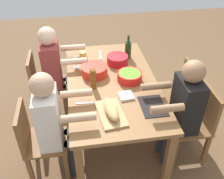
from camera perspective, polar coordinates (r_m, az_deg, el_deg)
ground_plane at (r=3.26m, az=-0.00°, el=-8.94°), size 8.00×8.00×0.00m
dining_table at (r=2.83m, az=-0.00°, el=0.44°), size 1.72×0.95×0.74m
chair_far_right at (r=3.33m, az=-15.01°, el=1.47°), size 0.40×0.40×0.85m
diner_far_right at (r=3.19m, az=-12.34°, el=4.95°), size 0.41×0.53×1.20m
chair_near_left at (r=2.81m, az=17.95°, el=-6.56°), size 0.40×0.40×0.85m
diner_near_left at (r=2.60m, az=15.17°, el=-3.64°), size 0.41×0.53×1.20m
chair_far_left at (r=2.60m, az=-16.20°, el=-10.36°), size 0.40×0.40×0.85m
diner_far_left at (r=2.43m, az=-12.76°, el=-6.57°), size 0.41×0.53×1.20m
chair_near_center at (r=3.14m, az=14.56°, el=-0.81°), size 0.40×0.40×0.85m
serving_bowl_salad at (r=2.78m, az=3.92°, el=2.96°), size 0.27×0.27×0.09m
serving_bowl_greens at (r=2.86m, az=-3.91°, el=4.29°), size 0.29×0.29×0.11m
serving_bowl_pasta at (r=3.07m, az=1.22°, el=6.68°), size 0.25×0.25×0.10m
cutting_board at (r=2.36m, az=-0.25°, el=-5.30°), size 0.42×0.27×0.02m
bread_loaf at (r=2.32m, az=-0.25°, el=-4.28°), size 0.33×0.15×0.09m
wine_bottle at (r=3.18m, az=3.55°, el=8.79°), size 0.08×0.08×0.29m
beer_bottle at (r=2.63m, az=-4.18°, el=2.32°), size 0.06×0.06×0.22m
wine_glass at (r=3.00m, az=-8.09°, el=6.76°), size 0.08×0.08×0.17m
cup_far_right at (r=3.19m, az=-6.39°, el=7.46°), size 0.08×0.08×0.10m
placemat_near_left at (r=2.48m, az=8.96°, el=-3.61°), size 0.32×0.23×0.01m
fork_far_left at (r=2.49m, az=-6.00°, el=-3.02°), size 0.03×0.17×0.01m
carving_knife at (r=3.27m, az=-2.56°, el=7.57°), size 0.23×0.04×0.01m
napkin_stack at (r=2.56m, az=3.11°, el=-1.43°), size 0.15×0.15×0.02m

